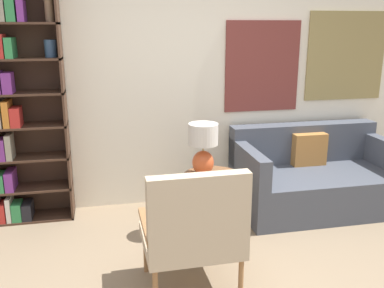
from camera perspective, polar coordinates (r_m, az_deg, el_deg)
name	(u,v)px	position (r m, az deg, el deg)	size (l,w,h in m)	color
wall_back	(178,75)	(4.40, -1.89, 9.24)	(6.40, 0.08, 2.70)	silver
bookshelf	(3,109)	(4.27, -23.84, 4.28)	(0.90, 0.30, 2.17)	#422B1E
armchair	(194,228)	(2.93, 0.34, -11.11)	(0.68, 0.61, 0.95)	olive
couch	(314,178)	(4.64, 15.96, -4.41)	(1.62, 0.93, 0.82)	#474C56
side_table	(212,182)	(3.80, 2.71, -5.04)	(0.52, 0.52, 0.56)	brown
table_lamp	(203,145)	(3.72, 1.50, -0.17)	(0.26, 0.26, 0.46)	#C65128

